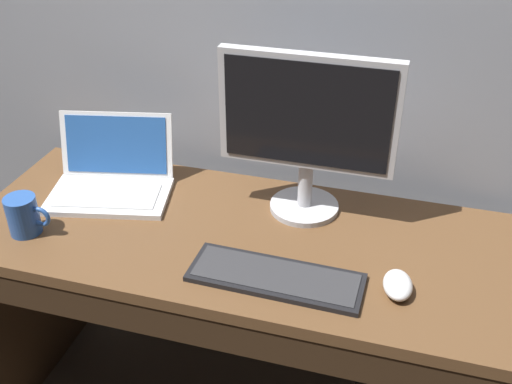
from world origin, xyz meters
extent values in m
cube|color=brown|center=(0.00, 0.00, 0.72)|extent=(1.48, 0.61, 0.03)
cube|color=#322113|center=(-0.72, 0.00, 0.35)|extent=(0.04, 0.56, 0.70)
cube|color=#322113|center=(0.00, -0.29, 0.65)|extent=(1.42, 0.02, 0.10)
cube|color=white|center=(-0.40, 0.06, 0.74)|extent=(0.39, 0.28, 0.02)
cube|color=#ACACAC|center=(-0.40, 0.05, 0.75)|extent=(0.32, 0.19, 0.00)
cube|color=white|center=(-0.43, 0.19, 0.85)|extent=(0.35, 0.13, 0.19)
cube|color=#28569E|center=(-0.43, 0.18, 0.85)|extent=(0.31, 0.11, 0.17)
cylinder|color=#B7B7BC|center=(0.16, 0.17, 0.74)|extent=(0.20, 0.20, 0.02)
cylinder|color=#B7B7BC|center=(0.16, 0.17, 0.82)|extent=(0.04, 0.04, 0.14)
cube|color=#B7B7BC|center=(0.16, 0.15, 1.04)|extent=(0.47, 0.03, 0.31)
cube|color=black|center=(0.16, 0.13, 1.04)|extent=(0.44, 0.00, 0.28)
cube|color=black|center=(0.16, -0.16, 0.74)|extent=(0.43, 0.16, 0.01)
cube|color=#2D2D30|center=(0.16, -0.16, 0.75)|extent=(0.40, 0.13, 0.00)
ellipsoid|color=white|center=(0.45, -0.12, 0.76)|extent=(0.08, 0.11, 0.04)
cylinder|color=#28519E|center=(-0.54, -0.15, 0.79)|extent=(0.08, 0.08, 0.11)
torus|color=#28519E|center=(-0.49, -0.15, 0.79)|extent=(0.06, 0.01, 0.06)
camera|label=1|loc=(0.42, -1.25, 1.69)|focal=41.89mm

